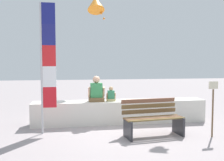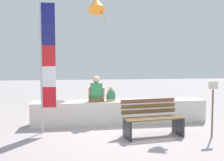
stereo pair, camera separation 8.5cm
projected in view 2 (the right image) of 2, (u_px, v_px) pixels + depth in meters
The scene contains 8 objects.
ground_plane at pixel (126, 130), 6.56m from camera, with size 40.00×40.00×0.00m, color gray.
seawall_ledge at pixel (120, 112), 7.38m from camera, with size 5.10×0.64×0.67m, color silver.
park_bench at pixel (152, 119), 6.07m from camera, with size 1.51×0.77×0.88m.
person_adult at pixel (96, 91), 7.19m from camera, with size 0.48×0.36×0.74m.
person_child at pixel (111, 95), 7.26m from camera, with size 0.28×0.21×0.43m.
flag_banner at pixel (46, 61), 6.19m from camera, with size 0.38×0.05×3.26m.
kite_orange at pixel (96, 3), 9.04m from camera, with size 0.65×0.80×0.97m.
sign_post at pixel (213, 105), 5.90m from camera, with size 0.24×0.04×1.35m.
Camera 2 is at (-1.32, -6.33, 1.79)m, focal length 39.81 mm.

